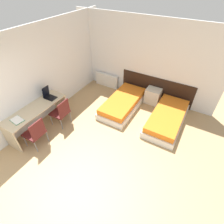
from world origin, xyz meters
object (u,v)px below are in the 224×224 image
nightstand (153,96)px  chair_near_notebook (35,132)px  chair_near_laptop (61,112)px  bed_near_window (123,103)px  laptop (49,95)px  bed_near_door (167,118)px

nightstand → chair_near_notebook: bearing=-120.2°
chair_near_laptop → chair_near_notebook: bearing=-91.0°
bed_near_window → laptop: laptop is taller
laptop → chair_near_laptop: bearing=-12.4°
bed_near_door → bed_near_window: bearing=180.0°
bed_near_door → nightstand: nightstand is taller
nightstand → chair_near_notebook: size_ratio=0.60×
bed_near_window → chair_near_laptop: (-1.21, -1.64, 0.30)m
chair_near_notebook → bed_near_window: bearing=64.1°
bed_near_window → nightstand: bearing=46.2°
bed_near_door → nightstand: size_ratio=3.69×
chair_near_laptop → chair_near_notebook: (0.00, -0.95, 0.00)m
nightstand → laptop: laptop is taller
chair_near_laptop → chair_near_notebook: same height
bed_near_door → chair_near_notebook: chair_near_notebook is taller
bed_near_door → chair_near_laptop: 3.19m
bed_near_window → chair_near_laptop: size_ratio=2.23×
bed_near_door → laptop: size_ratio=5.73×
bed_near_window → bed_near_door: (1.52, 0.00, 0.00)m
chair_near_laptop → laptop: laptop is taller
nightstand → chair_near_notebook: 3.92m
bed_near_window → bed_near_door: 1.52m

